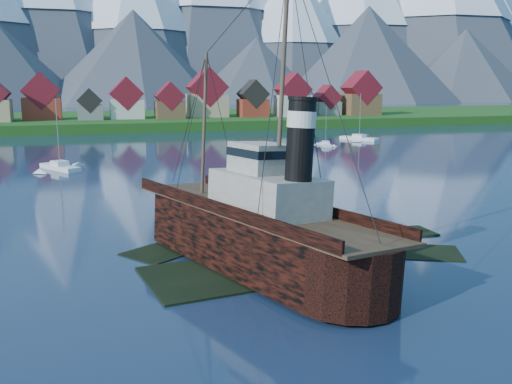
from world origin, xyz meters
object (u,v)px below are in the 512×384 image
object	(u,v)px
sailboat_c	(60,168)
sailboat_e	(359,139)
tugboat_wreck	(247,225)
sailboat_d	(326,145)

from	to	relation	value
sailboat_c	sailboat_e	bearing A→B (deg)	-7.40
tugboat_wreck	sailboat_c	bearing A→B (deg)	87.08
sailboat_d	tugboat_wreck	bearing A→B (deg)	-104.97
tugboat_wreck	sailboat_e	xyz separation A→B (m)	(57.15, 91.95, -2.97)
sailboat_e	sailboat_c	bearing A→B (deg)	173.66
tugboat_wreck	sailboat_c	world-z (taller)	tugboat_wreck
tugboat_wreck	sailboat_e	bearing A→B (deg)	38.84
sailboat_c	sailboat_d	distance (m)	64.05
sailboat_c	sailboat_e	size ratio (longest dim) A/B	1.02
sailboat_c	sailboat_d	world-z (taller)	sailboat_c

